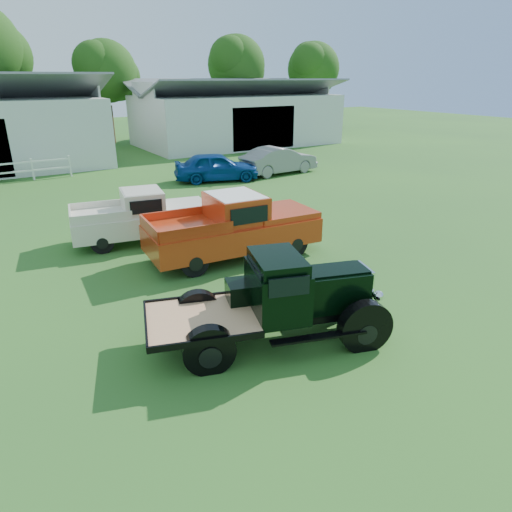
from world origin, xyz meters
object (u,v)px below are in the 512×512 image
misc_car_blue (217,167)px  misc_car_grey (279,160)px  vintage_flatbed (272,300)px  red_pickup (233,226)px  white_pickup (141,216)px

misc_car_blue → misc_car_grey: 4.11m
vintage_flatbed → red_pickup: size_ratio=0.90×
vintage_flatbed → white_pickup: bearing=109.0°
red_pickup → misc_car_grey: (8.87, 10.48, -0.24)m
misc_car_blue → misc_car_grey: bearing=-74.1°
red_pickup → vintage_flatbed: bearing=-105.6°
misc_car_blue → misc_car_grey: size_ratio=0.96×
white_pickup → misc_car_grey: 13.18m
white_pickup → misc_car_blue: white_pickup is taller
vintage_flatbed → red_pickup: 5.20m
misc_car_grey → red_pickup: bearing=135.3°
vintage_flatbed → white_pickup: vintage_flatbed is taller
vintage_flatbed → misc_car_grey: size_ratio=1.06×
white_pickup → red_pickup: bearing=-47.0°
vintage_flatbed → misc_car_grey: vintage_flatbed is taller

